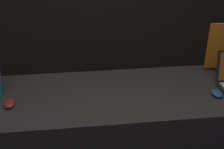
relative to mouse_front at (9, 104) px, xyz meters
name	(u,v)px	position (x,y,z in m)	size (l,w,h in m)	color
display_counter	(112,144)	(0.69, 0.07, -0.48)	(2.40, 0.74, 0.92)	#282623
mouse_front	(9,104)	(0.00, 0.00, 0.00)	(0.07, 0.11, 0.03)	maroon
mouse_back	(217,93)	(1.42, -0.04, 0.00)	(0.07, 0.11, 0.03)	navy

